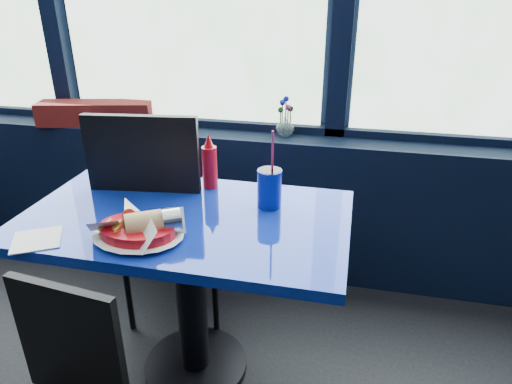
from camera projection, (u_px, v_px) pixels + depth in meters
The scene contains 9 objects.
window_sill at pixel (194, 195), 2.66m from camera, with size 5.00×0.26×0.80m, color black.
near_table at pixel (188, 257), 1.76m from camera, with size 1.20×0.70×0.75m.
chair_near_back at pixel (166, 206), 2.05m from camera, with size 0.54×0.54×1.07m.
planter_box at pixel (95, 113), 2.56m from camera, with size 0.63×0.16×0.13m, color maroon.
flower_vase at pixel (285, 124), 2.37m from camera, with size 0.11×0.11×0.20m.
food_basket at pixel (140, 229), 1.51m from camera, with size 0.30×0.29×0.10m.
ketchup_bottle at pixel (210, 164), 1.87m from camera, with size 0.06×0.06×0.23m.
soda_cup at pixel (269, 187), 1.72m from camera, with size 0.09×0.09×0.31m.
napkin at pixel (37, 240), 1.51m from camera, with size 0.15×0.15×0.00m, color white.
Camera 1 is at (0.88, 0.60, 1.53)m, focal length 32.00 mm.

